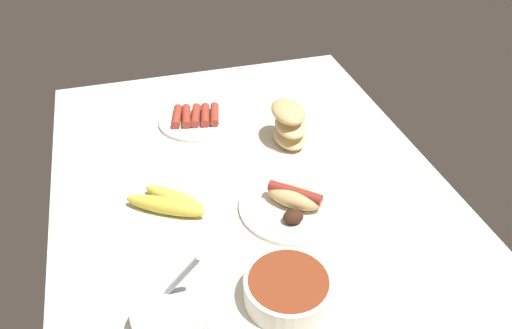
{
  "coord_description": "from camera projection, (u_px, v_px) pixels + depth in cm",
  "views": [
    {
      "loc": [
        -88.98,
        24.14,
        76.61
      ],
      "look_at": [
        3.68,
        -2.33,
        3.0
      ],
      "focal_mm": 35.99,
      "sensor_mm": 36.0,
      "label": 1
    }
  ],
  "objects": [
    {
      "name": "plate_sausages",
      "position": [
        196.0,
        119.0,
        1.41
      ],
      "size": [
        20.47,
        20.47,
        3.33
      ],
      "color": "white",
      "rests_on": "ground_plane"
    },
    {
      "name": "ground_plane",
      "position": [
        251.0,
        190.0,
        1.21
      ],
      "size": [
        120.0,
        90.0,
        3.0
      ],
      "primitive_type": "cube",
      "color": "silver"
    },
    {
      "name": "plate_hotdog_assembled",
      "position": [
        294.0,
        203.0,
        1.12
      ],
      "size": [
        24.65,
        24.65,
        5.61
      ],
      "color": "white",
      "rests_on": "ground_plane"
    },
    {
      "name": "bowl_coleslaw",
      "position": [
        172.0,
        320.0,
        0.86
      ],
      "size": [
        13.24,
        13.24,
        16.21
      ],
      "color": "silver",
      "rests_on": "ground_plane"
    },
    {
      "name": "bowl_chili",
      "position": [
        288.0,
        288.0,
        0.92
      ],
      "size": [
        16.16,
        16.16,
        5.12
      ],
      "color": "white",
      "rests_on": "ground_plane"
    },
    {
      "name": "bread_stack",
      "position": [
        289.0,
        124.0,
        1.31
      ],
      "size": [
        13.49,
        9.51,
        10.8
      ],
      "color": "#E5C689",
      "rests_on": "ground_plane"
    },
    {
      "name": "banana_bunch",
      "position": [
        169.0,
        202.0,
        1.12
      ],
      "size": [
        15.07,
        17.71,
        3.82
      ],
      "color": "#E5D14C",
      "rests_on": "ground_plane"
    }
  ]
}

